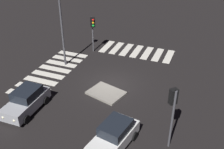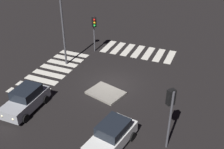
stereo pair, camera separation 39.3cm
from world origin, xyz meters
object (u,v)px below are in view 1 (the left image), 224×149
traffic_light_east (93,26)px  street_lamp (60,13)px  traffic_island (106,93)px  car_white (114,136)px  car_silver (26,101)px  traffic_light_west (173,104)px

traffic_light_east → street_lamp: 4.54m
traffic_island → car_white: car_white is taller
traffic_island → street_lamp: bearing=-29.6°
street_lamp → car_silver: bearing=98.5°
car_silver → street_lamp: (1.08, -7.24, 4.30)m
car_silver → street_lamp: size_ratio=0.53×
traffic_island → traffic_light_west: size_ratio=0.78×
car_white → traffic_light_east: (6.98, -11.97, 2.03)m
traffic_island → car_silver: 6.13m
traffic_island → traffic_light_west: 7.42m
car_silver → traffic_light_west: traffic_light_west is taller
car_white → traffic_light_west: traffic_light_west is taller
car_white → traffic_light_west: size_ratio=0.98×
car_silver → traffic_light_east: 11.14m
traffic_light_east → traffic_island: bearing=-6.0°
traffic_island → street_lamp: size_ratio=0.43×
traffic_island → car_silver: bearing=41.8°
street_lamp → traffic_light_west: bearing=148.5°
traffic_island → car_white: (-2.65, 5.06, 0.73)m
traffic_island → traffic_light_east: 8.60m
car_white → street_lamp: 12.46m
traffic_island → car_white: 5.76m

